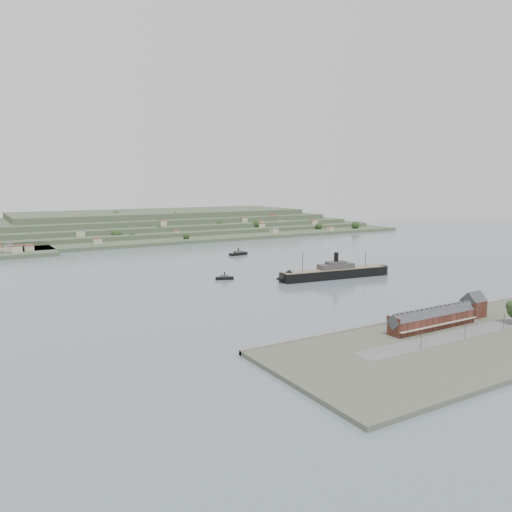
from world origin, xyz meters
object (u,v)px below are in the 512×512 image
terrace_row (433,319)px  gabled_building (473,305)px  steamship (331,273)px  tugboat (225,278)px

terrace_row → gabled_building: gabled_building is taller
terrace_row → gabled_building: (37.50, 4.02, 1.34)m
terrace_row → steamship: 144.10m
steamship → tugboat: steamship is taller
gabled_building → tugboat: size_ratio=0.98×
terrace_row → tugboat: bearing=98.9°
gabled_building → steamship: bearing=86.2°
steamship → gabled_building: bearing=-93.8°
terrace_row → tugboat: size_ratio=3.87×
gabled_building → steamship: 132.78m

